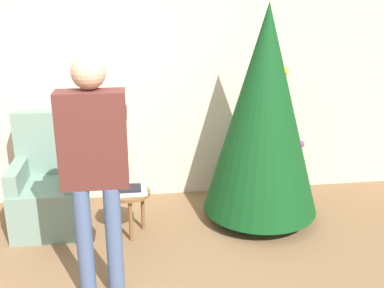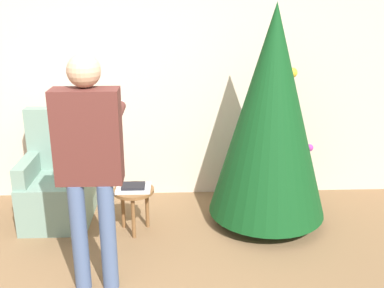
{
  "view_description": "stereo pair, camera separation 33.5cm",
  "coord_description": "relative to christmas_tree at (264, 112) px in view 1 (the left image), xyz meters",
  "views": [
    {
      "loc": [
        0.18,
        -2.43,
        2.15
      ],
      "look_at": [
        0.65,
        1.0,
        0.98
      ],
      "focal_mm": 42.0,
      "sensor_mm": 36.0,
      "label": 1
    },
    {
      "loc": [
        0.51,
        -2.46,
        2.15
      ],
      "look_at": [
        0.65,
        1.0,
        0.98
      ],
      "focal_mm": 42.0,
      "sensor_mm": 36.0,
      "label": 2
    }
  ],
  "objects": [
    {
      "name": "wall_back",
      "position": [
        -1.4,
        0.72,
        0.25
      ],
      "size": [
        8.0,
        0.06,
        2.7
      ],
      "color": "beige",
      "rests_on": "ground_plane"
    },
    {
      "name": "christmas_tree",
      "position": [
        0.0,
        0.0,
        0.0
      ],
      "size": [
        1.12,
        1.12,
        2.09
      ],
      "color": "brown",
      "rests_on": "ground_plane"
    },
    {
      "name": "armchair",
      "position": [
        -2.04,
        0.13,
        -0.73
      ],
      "size": [
        0.63,
        0.68,
        1.08
      ],
      "color": "gray",
      "rests_on": "ground_plane"
    },
    {
      "name": "person_standing",
      "position": [
        -1.5,
        -0.95,
        -0.02
      ],
      "size": [
        0.48,
        0.57,
        1.77
      ],
      "color": "#475B84",
      "rests_on": "ground_plane"
    },
    {
      "name": "side_stool",
      "position": [
        -1.28,
        -0.15,
        -0.74
      ],
      "size": [
        0.38,
        0.38,
        0.43
      ],
      "color": "brown",
      "rests_on": "ground_plane"
    },
    {
      "name": "laptop",
      "position": [
        -1.28,
        -0.15,
        -0.66
      ],
      "size": [
        0.32,
        0.25,
        0.02
      ],
      "color": "silver",
      "rests_on": "side_stool"
    },
    {
      "name": "book",
      "position": [
        -1.28,
        -0.15,
        -0.64
      ],
      "size": [
        0.21,
        0.16,
        0.02
      ],
      "color": "black",
      "rests_on": "laptop"
    }
  ]
}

